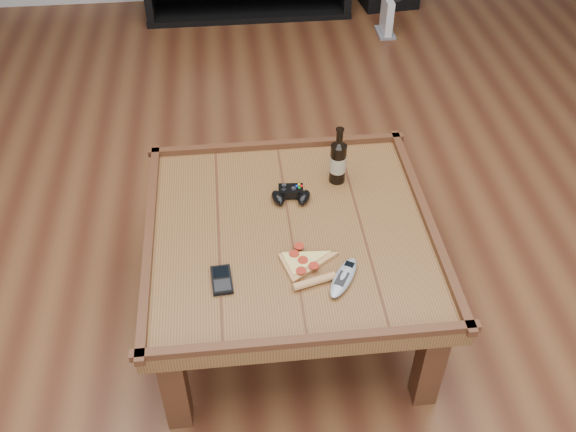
{
  "coord_description": "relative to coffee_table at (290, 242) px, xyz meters",
  "views": [
    {
      "loc": [
        -0.18,
        -1.61,
        1.99
      ],
      "look_at": [
        -0.01,
        -0.01,
        0.52
      ],
      "focal_mm": 40.0,
      "sensor_mm": 36.0,
      "label": 1
    }
  ],
  "objects": [
    {
      "name": "smartphone",
      "position": [
        -0.24,
        -0.22,
        0.07
      ],
      "size": [
        0.07,
        0.12,
        0.02
      ],
      "rotation": [
        0.0,
        0.0,
        0.06
      ],
      "color": "black",
      "rests_on": "coffee_table"
    },
    {
      "name": "game_console",
      "position": [
        0.89,
        2.29,
        -0.28
      ],
      "size": [
        0.11,
        0.19,
        0.24
      ],
      "rotation": [
        0.0,
        0.0,
        0.01
      ],
      "color": "gray",
      "rests_on": "ground"
    },
    {
      "name": "game_controller",
      "position": [
        0.02,
        0.16,
        0.08
      ],
      "size": [
        0.16,
        0.11,
        0.04
      ],
      "rotation": [
        0.0,
        0.0,
        -0.08
      ],
      "color": "black",
      "rests_on": "coffee_table"
    },
    {
      "name": "coffee_table",
      "position": [
        0.0,
        0.0,
        0.0
      ],
      "size": [
        1.03,
        1.03,
        0.48
      ],
      "color": "#5B331A",
      "rests_on": "ground"
    },
    {
      "name": "ground",
      "position": [
        0.0,
        0.0,
        -0.39
      ],
      "size": [
        6.0,
        6.0,
        0.0
      ],
      "primitive_type": "plane",
      "color": "#4E2616",
      "rests_on": "ground"
    },
    {
      "name": "pizza_slice",
      "position": [
        0.03,
        -0.18,
        0.07
      ],
      "size": [
        0.22,
        0.29,
        0.03
      ],
      "rotation": [
        0.0,
        0.0,
        0.27
      ],
      "color": "tan",
      "rests_on": "coffee_table"
    },
    {
      "name": "beer_bottle",
      "position": [
        0.2,
        0.25,
        0.15
      ],
      "size": [
        0.06,
        0.06,
        0.24
      ],
      "color": "black",
      "rests_on": "coffee_table"
    },
    {
      "name": "remote_control",
      "position": [
        0.14,
        -0.25,
        0.07
      ],
      "size": [
        0.14,
        0.19,
        0.03
      ],
      "rotation": [
        0.0,
        0.0,
        -0.54
      ],
      "color": "#8F959B",
      "rests_on": "coffee_table"
    }
  ]
}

